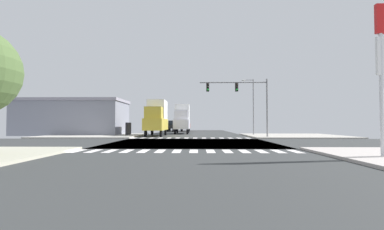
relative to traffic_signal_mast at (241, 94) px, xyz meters
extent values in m
cube|color=#343637|center=(-5.55, -7.71, -5.12)|extent=(14.00, 90.00, 0.05)
cube|color=#343637|center=(-5.55, -7.71, -5.12)|extent=(90.00, 12.00, 0.05)
cube|color=#B2ADA3|center=(7.45, 4.29, -5.03)|extent=(12.00, 12.00, 0.14)
cube|color=#B7B2A9|center=(-18.55, 4.29, -5.03)|extent=(12.00, 12.00, 0.14)
cube|color=white|center=(-12.30, -15.01, -5.09)|extent=(0.50, 2.00, 0.01)
cube|color=white|center=(-11.30, -15.01, -5.09)|extent=(0.50, 2.00, 0.01)
cube|color=white|center=(-10.30, -15.01, -5.09)|extent=(0.50, 2.00, 0.01)
cube|color=white|center=(-9.30, -15.01, -5.09)|extent=(0.50, 2.00, 0.01)
cube|color=white|center=(-8.30, -15.01, -5.09)|extent=(0.50, 2.00, 0.01)
cube|color=white|center=(-7.30, -15.01, -5.09)|extent=(0.50, 2.00, 0.01)
cube|color=white|center=(-6.30, -15.01, -5.09)|extent=(0.50, 2.00, 0.01)
cube|color=white|center=(-5.30, -15.01, -5.09)|extent=(0.50, 2.00, 0.01)
cube|color=white|center=(-4.30, -15.01, -5.09)|extent=(0.50, 2.00, 0.01)
cube|color=white|center=(-3.30, -15.01, -5.09)|extent=(0.50, 2.00, 0.01)
cube|color=white|center=(-2.30, -15.01, -5.09)|extent=(0.50, 2.00, 0.01)
cube|color=white|center=(-1.30, -15.01, -5.09)|extent=(0.50, 2.00, 0.01)
cube|color=white|center=(-0.30, -15.01, -5.09)|extent=(0.50, 2.00, 0.01)
cube|color=white|center=(0.70, -15.01, -5.09)|extent=(0.50, 2.00, 0.01)
cube|color=white|center=(-12.30, -0.41, -5.09)|extent=(0.50, 2.00, 0.01)
cube|color=white|center=(-11.30, -0.41, -5.09)|extent=(0.50, 2.00, 0.01)
cube|color=white|center=(-10.30, -0.41, -5.09)|extent=(0.50, 2.00, 0.01)
cube|color=white|center=(-9.30, -0.41, -5.09)|extent=(0.50, 2.00, 0.01)
cube|color=white|center=(-8.30, -0.41, -5.09)|extent=(0.50, 2.00, 0.01)
cube|color=white|center=(-7.30, -0.41, -5.09)|extent=(0.50, 2.00, 0.01)
cube|color=white|center=(-6.30, -0.41, -5.09)|extent=(0.50, 2.00, 0.01)
cube|color=white|center=(-5.30, -0.41, -5.09)|extent=(0.50, 2.00, 0.01)
cube|color=white|center=(-4.30, -0.41, -5.09)|extent=(0.50, 2.00, 0.01)
cube|color=white|center=(-3.30, -0.41, -5.09)|extent=(0.50, 2.00, 0.01)
cube|color=white|center=(-2.30, -0.41, -5.09)|extent=(0.50, 2.00, 0.01)
cube|color=white|center=(-1.30, -0.41, -5.09)|extent=(0.50, 2.00, 0.01)
cube|color=white|center=(-0.30, -0.41, -5.09)|extent=(0.50, 2.00, 0.01)
cube|color=white|center=(0.70, -0.41, -5.09)|extent=(0.50, 2.00, 0.01)
cylinder|color=gray|center=(3.02, 0.02, -1.68)|extent=(0.20, 0.20, 6.84)
cylinder|color=gray|center=(-0.88, 0.02, 1.34)|extent=(7.80, 0.14, 0.14)
cube|color=black|center=(-0.49, 0.02, 0.79)|extent=(0.32, 0.40, 1.00)
sphere|color=black|center=(-0.49, -0.22, 1.10)|extent=(0.22, 0.22, 0.22)
sphere|color=black|center=(-0.49, -0.22, 0.79)|extent=(0.22, 0.22, 0.22)
sphere|color=green|center=(-0.49, -0.22, 0.48)|extent=(0.22, 0.22, 0.22)
cube|color=black|center=(-3.84, 0.02, 0.79)|extent=(0.32, 0.40, 1.00)
sphere|color=black|center=(-3.84, -0.22, 1.10)|extent=(0.22, 0.22, 0.22)
sphere|color=black|center=(-3.84, -0.22, 0.79)|extent=(0.22, 0.22, 0.22)
sphere|color=green|center=(-3.84, -0.22, 0.48)|extent=(0.22, 0.22, 0.22)
cylinder|color=silver|center=(3.49, -18.41, -1.46)|extent=(0.18, 0.18, 7.26)
cylinder|color=gray|center=(2.80, 6.44, -1.17)|extent=(0.16, 0.16, 7.86)
cylinder|color=gray|center=(2.10, 6.44, 2.67)|extent=(1.40, 0.10, 0.10)
ellipsoid|color=silver|center=(1.40, 6.44, 2.62)|extent=(0.60, 0.32, 0.20)
cube|color=gray|center=(-23.17, 7.75, -2.72)|extent=(14.56, 7.23, 4.76)
cube|color=gray|center=(-23.17, 7.75, -0.14)|extent=(14.86, 7.53, 0.40)
cube|color=black|center=(-14.39, 5.13, -4.20)|extent=(0.24, 2.20, 1.80)
cylinder|color=black|center=(-9.77, 27.88, -4.73)|extent=(0.26, 0.74, 0.74)
cylinder|color=black|center=(-11.34, 27.88, -4.73)|extent=(0.26, 0.74, 0.74)
cylinder|color=black|center=(-9.77, 31.01, -4.73)|extent=(0.26, 0.74, 0.74)
cylinder|color=black|center=(-11.34, 31.01, -4.73)|extent=(0.26, 0.74, 0.74)
cube|color=#B5BAB0|center=(-10.55, 29.45, -3.92)|extent=(1.96, 4.60, 0.88)
cube|color=black|center=(-10.55, 29.45, -3.12)|extent=(1.69, 3.22, 0.72)
cylinder|color=black|center=(-6.59, 10.71, -4.70)|extent=(0.26, 0.80, 0.80)
cylinder|color=black|center=(-8.51, 10.71, -4.70)|extent=(0.26, 0.80, 0.80)
cylinder|color=black|center=(-6.59, 15.60, -4.70)|extent=(0.26, 0.80, 0.80)
cylinder|color=black|center=(-8.51, 15.60, -4.70)|extent=(0.26, 0.80, 0.80)
cube|color=silver|center=(-7.55, 13.16, -3.55)|extent=(2.40, 7.20, 1.49)
cube|color=white|center=(-7.55, 14.24, -1.53)|extent=(2.30, 4.18, 2.56)
cube|color=silver|center=(-7.55, 11.00, -2.07)|extent=(2.11, 2.02, 1.49)
cylinder|color=black|center=(-6.77, 24.57, -4.73)|extent=(0.26, 0.74, 0.74)
cylinder|color=black|center=(-8.34, 24.57, -4.73)|extent=(0.26, 0.74, 0.74)
cylinder|color=black|center=(-6.77, 27.70, -4.73)|extent=(0.26, 0.74, 0.74)
cylinder|color=black|center=(-8.34, 27.70, -4.73)|extent=(0.26, 0.74, 0.74)
cube|color=#A82015|center=(-7.55, 26.13, -3.92)|extent=(1.96, 4.60, 0.88)
cube|color=black|center=(-7.55, 26.13, -3.12)|extent=(1.69, 3.22, 0.72)
cylinder|color=black|center=(-9.83, 22.26, -4.76)|extent=(0.26, 0.68, 0.68)
cylinder|color=black|center=(-11.27, 22.26, -4.76)|extent=(0.26, 0.68, 0.68)
cylinder|color=black|center=(-9.83, 25.18, -4.76)|extent=(0.26, 0.68, 0.68)
cylinder|color=black|center=(-11.27, 25.18, -4.76)|extent=(0.26, 0.68, 0.68)
cube|color=black|center=(-10.55, 23.72, -4.09)|extent=(1.80, 4.30, 0.66)
cube|color=black|center=(-10.55, 23.72, -3.49)|extent=(1.55, 2.24, 0.54)
cylinder|color=black|center=(-9.59, 2.38, -4.70)|extent=(0.26, 0.80, 0.80)
cylinder|color=black|center=(-11.51, 2.38, -4.70)|extent=(0.26, 0.80, 0.80)
cylinder|color=black|center=(-9.59, 7.28, -4.70)|extent=(0.26, 0.80, 0.80)
cylinder|color=black|center=(-11.51, 7.28, -4.70)|extent=(0.26, 0.80, 0.80)
cube|color=gold|center=(-10.55, 4.83, -3.55)|extent=(2.40, 7.20, 1.49)
cube|color=white|center=(-10.55, 5.91, -1.53)|extent=(2.30, 4.18, 2.56)
cube|color=gold|center=(-10.55, 2.67, -2.07)|extent=(2.11, 2.02, 1.49)
camera|label=1|loc=(-5.12, -30.97, -3.46)|focal=25.03mm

